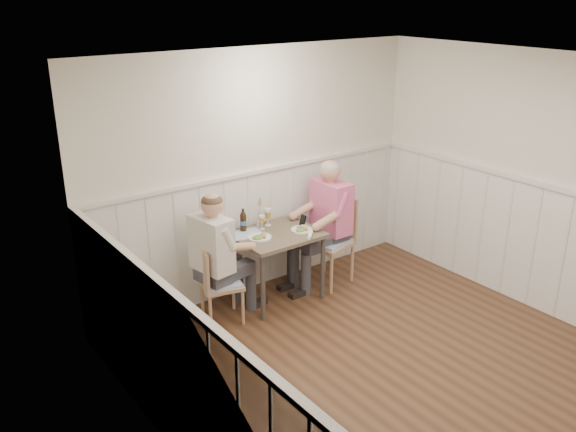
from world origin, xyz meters
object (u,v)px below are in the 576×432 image
object	(u,v)px
grass_vase	(258,214)
dining_table	(277,242)
diner_cream	(216,268)
man_in_pink	(328,231)
chair_left	(216,281)
chair_right	(331,237)
beer_bottle	(243,221)

from	to	relation	value
grass_vase	dining_table	bearing A→B (deg)	-73.70
diner_cream	grass_vase	world-z (taller)	diner_cream
man_in_pink	diner_cream	bearing A→B (deg)	-179.75
man_in_pink	diner_cream	size ratio (longest dim) A/B	1.06
diner_cream	grass_vase	bearing A→B (deg)	20.03
chair_left	man_in_pink	bearing A→B (deg)	1.26
dining_table	man_in_pink	distance (m)	0.69
dining_table	chair_right	bearing A→B (deg)	-1.68
man_in_pink	diner_cream	distance (m)	1.43
dining_table	beer_bottle	bearing A→B (deg)	134.45
chair_right	chair_left	distance (m)	1.49
chair_left	diner_cream	world-z (taller)	diner_cream
chair_right	beer_bottle	xyz separation A→B (m)	(-0.98, 0.27, 0.33)
dining_table	chair_left	bearing A→B (deg)	-177.12
chair_right	chair_left	xyz separation A→B (m)	(-1.49, -0.02, -0.09)
chair_right	man_in_pink	size ratio (longest dim) A/B	0.68
beer_bottle	grass_vase	bearing A→B (deg)	-5.94
diner_cream	dining_table	bearing A→B (deg)	0.97
chair_left	dining_table	bearing A→B (deg)	2.88
dining_table	chair_left	distance (m)	0.78
chair_left	man_in_pink	world-z (taller)	man_in_pink
man_in_pink	grass_vase	distance (m)	0.85
chair_left	beer_bottle	bearing A→B (deg)	29.58
man_in_pink	grass_vase	xyz separation A→B (m)	(-0.76, 0.24, 0.30)
chair_right	beer_bottle	distance (m)	1.07
dining_table	beer_bottle	xyz separation A→B (m)	(-0.25, 0.25, 0.21)
dining_table	grass_vase	distance (m)	0.36
chair_right	diner_cream	bearing A→B (deg)	179.65
man_in_pink	grass_vase	world-z (taller)	man_in_pink
dining_table	chair_left	world-z (taller)	chair_left
chair_left	diner_cream	size ratio (longest dim) A/B	0.59
diner_cream	beer_bottle	bearing A→B (deg)	28.09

